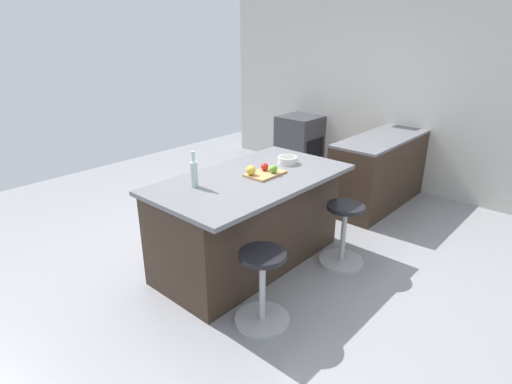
# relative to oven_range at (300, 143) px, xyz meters

# --- Properties ---
(ground_plane) EXTENTS (7.66, 7.66, 0.00)m
(ground_plane) POSITION_rel_oven_range_xyz_m (2.60, 1.29, -0.44)
(ground_plane) COLOR gray
(interior_partition_left) EXTENTS (0.12, 5.74, 2.93)m
(interior_partition_left) POSITION_rel_oven_range_xyz_m (-0.35, 1.29, 1.03)
(interior_partition_left) COLOR beige
(interior_partition_left) RESTS_ON ground_plane
(sink_cabinet) EXTENTS (2.56, 0.60, 1.18)m
(sink_cabinet) POSITION_rel_oven_range_xyz_m (-0.00, 1.63, 0.02)
(sink_cabinet) COLOR #38281E
(sink_cabinet) RESTS_ON ground_plane
(oven_range) EXTENTS (0.60, 0.61, 0.87)m
(oven_range) POSITION_rel_oven_range_xyz_m (0.00, 0.00, 0.00)
(oven_range) COLOR #38383D
(oven_range) RESTS_ON ground_plane
(kitchen_island) EXTENTS (1.90, 1.05, 0.90)m
(kitchen_island) POSITION_rel_oven_range_xyz_m (2.70, 1.38, 0.02)
(kitchen_island) COLOR #38281E
(kitchen_island) RESTS_ON ground_plane
(stool_by_window) EXTENTS (0.44, 0.44, 0.62)m
(stool_by_window) POSITION_rel_oven_range_xyz_m (2.10, 2.08, -0.14)
(stool_by_window) COLOR #B7B7BC
(stool_by_window) RESTS_ON ground_plane
(stool_middle) EXTENTS (0.44, 0.44, 0.62)m
(stool_middle) POSITION_rel_oven_range_xyz_m (3.29, 2.08, -0.14)
(stool_middle) COLOR #B7B7BC
(stool_middle) RESTS_ON ground_plane
(cutting_board) EXTENTS (0.36, 0.24, 0.02)m
(cutting_board) POSITION_rel_oven_range_xyz_m (2.57, 1.48, 0.48)
(cutting_board) COLOR tan
(cutting_board) RESTS_ON kitchen_island
(apple_red) EXTENTS (0.07, 0.07, 0.07)m
(apple_red) POSITION_rel_oven_range_xyz_m (2.52, 1.43, 0.53)
(apple_red) COLOR red
(apple_red) RESTS_ON cutting_board
(apple_green) EXTENTS (0.08, 0.08, 0.08)m
(apple_green) POSITION_rel_oven_range_xyz_m (2.52, 1.53, 0.53)
(apple_green) COLOR #609E2D
(apple_green) RESTS_ON cutting_board
(apple_yellow) EXTENTS (0.09, 0.09, 0.09)m
(apple_yellow) POSITION_rel_oven_range_xyz_m (2.70, 1.42, 0.53)
(apple_yellow) COLOR gold
(apple_yellow) RESTS_ON cutting_board
(water_bottle) EXTENTS (0.06, 0.06, 0.31)m
(water_bottle) POSITION_rel_oven_range_xyz_m (3.21, 1.23, 0.59)
(water_bottle) COLOR silver
(water_bottle) RESTS_ON kitchen_island
(fruit_bowl) EXTENTS (0.19, 0.19, 0.07)m
(fruit_bowl) POSITION_rel_oven_range_xyz_m (2.16, 1.42, 0.51)
(fruit_bowl) COLOR silver
(fruit_bowl) RESTS_ON kitchen_island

